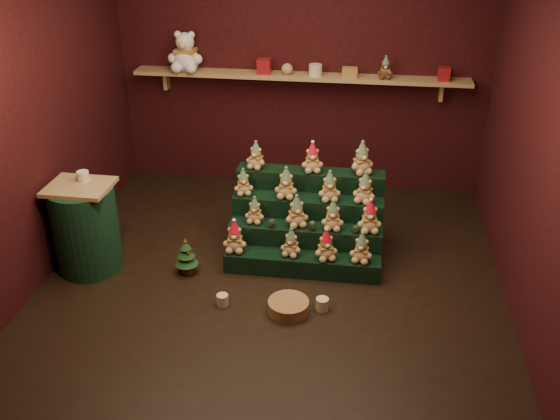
# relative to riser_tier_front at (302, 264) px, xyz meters

# --- Properties ---
(ground) EXTENTS (4.00, 4.00, 0.00)m
(ground) POSITION_rel_riser_tier_front_xyz_m (-0.24, -0.07, -0.09)
(ground) COLOR black
(ground) RESTS_ON ground
(back_wall) EXTENTS (4.00, 0.10, 2.80)m
(back_wall) POSITION_rel_riser_tier_front_xyz_m (-0.24, 1.98, 1.31)
(back_wall) COLOR black
(back_wall) RESTS_ON ground
(front_wall) EXTENTS (4.00, 0.10, 2.80)m
(front_wall) POSITION_rel_riser_tier_front_xyz_m (-0.24, -2.12, 1.31)
(front_wall) COLOR black
(front_wall) RESTS_ON ground
(left_wall) EXTENTS (0.10, 4.00, 2.80)m
(left_wall) POSITION_rel_riser_tier_front_xyz_m (-2.29, -0.07, 1.31)
(left_wall) COLOR black
(left_wall) RESTS_ON ground
(right_wall) EXTENTS (0.10, 4.00, 2.80)m
(right_wall) POSITION_rel_riser_tier_front_xyz_m (1.81, -0.07, 1.31)
(right_wall) COLOR black
(right_wall) RESTS_ON ground
(back_shelf) EXTENTS (3.60, 0.26, 0.24)m
(back_shelf) POSITION_rel_riser_tier_front_xyz_m (-0.24, 1.80, 1.20)
(back_shelf) COLOR tan
(back_shelf) RESTS_ON ground
(riser_tier_front) EXTENTS (1.40, 0.22, 0.18)m
(riser_tier_front) POSITION_rel_riser_tier_front_xyz_m (0.00, 0.00, 0.00)
(riser_tier_front) COLOR black
(riser_tier_front) RESTS_ON ground
(riser_tier_midfront) EXTENTS (1.40, 0.22, 0.36)m
(riser_tier_midfront) POSITION_rel_riser_tier_front_xyz_m (0.00, 0.22, 0.09)
(riser_tier_midfront) COLOR black
(riser_tier_midfront) RESTS_ON ground
(riser_tier_midback) EXTENTS (1.40, 0.22, 0.54)m
(riser_tier_midback) POSITION_rel_riser_tier_front_xyz_m (0.00, 0.44, 0.18)
(riser_tier_midback) COLOR black
(riser_tier_midback) RESTS_ON ground
(riser_tier_back) EXTENTS (1.40, 0.22, 0.72)m
(riser_tier_back) POSITION_rel_riser_tier_front_xyz_m (0.00, 0.66, 0.27)
(riser_tier_back) COLOR black
(riser_tier_back) RESTS_ON ground
(teddy_0) EXTENTS (0.22, 0.20, 0.30)m
(teddy_0) POSITION_rel_riser_tier_front_xyz_m (-0.61, 0.00, 0.24)
(teddy_0) COLOR tan
(teddy_0) RESTS_ON riser_tier_front
(teddy_1) EXTENTS (0.21, 0.20, 0.26)m
(teddy_1) POSITION_rel_riser_tier_front_xyz_m (-0.10, 0.00, 0.22)
(teddy_1) COLOR tan
(teddy_1) RESTS_ON riser_tier_front
(teddy_2) EXTENTS (0.26, 0.24, 0.28)m
(teddy_2) POSITION_rel_riser_tier_front_xyz_m (0.21, -0.02, 0.23)
(teddy_2) COLOR tan
(teddy_2) RESTS_ON riser_tier_front
(teddy_3) EXTENTS (0.23, 0.21, 0.28)m
(teddy_3) POSITION_rel_riser_tier_front_xyz_m (0.52, -0.01, 0.23)
(teddy_3) COLOR tan
(teddy_3) RESTS_ON riser_tier_front
(teddy_4) EXTENTS (0.19, 0.17, 0.25)m
(teddy_4) POSITION_rel_riser_tier_front_xyz_m (-0.47, 0.23, 0.39)
(teddy_4) COLOR tan
(teddy_4) RESTS_ON riser_tier_midfront
(teddy_5) EXTENTS (0.27, 0.26, 0.30)m
(teddy_5) POSITION_rel_riser_tier_front_xyz_m (-0.08, 0.23, 0.42)
(teddy_5) COLOR tan
(teddy_5) RESTS_ON riser_tier_midfront
(teddy_6) EXTENTS (0.20, 0.19, 0.28)m
(teddy_6) POSITION_rel_riser_tier_front_xyz_m (0.25, 0.21, 0.41)
(teddy_6) COLOR tan
(teddy_6) RESTS_ON riser_tier_midfront
(teddy_7) EXTENTS (0.24, 0.22, 0.30)m
(teddy_7) POSITION_rel_riser_tier_front_xyz_m (0.57, 0.21, 0.42)
(teddy_7) COLOR tan
(teddy_7) RESTS_ON riser_tier_midfront
(teddy_8) EXTENTS (0.22, 0.21, 0.25)m
(teddy_8) POSITION_rel_riser_tier_front_xyz_m (-0.61, 0.44, 0.57)
(teddy_8) COLOR tan
(teddy_8) RESTS_ON riser_tier_midback
(teddy_9) EXTENTS (0.22, 0.19, 0.29)m
(teddy_9) POSITION_rel_riser_tier_front_xyz_m (-0.20, 0.43, 0.60)
(teddy_9) COLOR tan
(teddy_9) RESTS_ON riser_tier_midback
(teddy_10) EXTENTS (0.24, 0.22, 0.29)m
(teddy_10) POSITION_rel_riser_tier_front_xyz_m (0.20, 0.42, 0.59)
(teddy_10) COLOR tan
(teddy_10) RESTS_ON riser_tier_midback
(teddy_11) EXTENTS (0.26, 0.25, 0.29)m
(teddy_11) POSITION_rel_riser_tier_front_xyz_m (0.52, 0.43, 0.60)
(teddy_11) COLOR tan
(teddy_11) RESTS_ON riser_tier_midback
(teddy_12) EXTENTS (0.23, 0.21, 0.26)m
(teddy_12) POSITION_rel_riser_tier_front_xyz_m (-0.52, 0.65, 0.76)
(teddy_12) COLOR tan
(teddy_12) RESTS_ON riser_tier_back
(teddy_13) EXTENTS (0.23, 0.22, 0.28)m
(teddy_13) POSITION_rel_riser_tier_front_xyz_m (0.01, 0.64, 0.77)
(teddy_13) COLOR tan
(teddy_13) RESTS_ON riser_tier_back
(teddy_14) EXTENTS (0.29, 0.28, 0.31)m
(teddy_14) POSITION_rel_riser_tier_front_xyz_m (0.47, 0.67, 0.78)
(teddy_14) COLOR tan
(teddy_14) RESTS_ON riser_tier_back
(snow_globe_a) EXTENTS (0.06, 0.06, 0.08)m
(snow_globe_a) POSITION_rel_riser_tier_front_xyz_m (-0.30, 0.16, 0.31)
(snow_globe_a) COLOR black
(snow_globe_a) RESTS_ON riser_tier_midfront
(snow_globe_b) EXTENTS (0.07, 0.07, 0.09)m
(snow_globe_b) POSITION_rel_riser_tier_front_xyz_m (0.07, 0.16, 0.32)
(snow_globe_b) COLOR black
(snow_globe_b) RESTS_ON riser_tier_midfront
(snow_globe_c) EXTENTS (0.06, 0.06, 0.08)m
(snow_globe_c) POSITION_rel_riser_tier_front_xyz_m (0.46, 0.16, 0.31)
(snow_globe_c) COLOR black
(snow_globe_c) RESTS_ON riser_tier_midfront
(side_table) EXTENTS (0.58, 0.58, 0.83)m
(side_table) POSITION_rel_riser_tier_front_xyz_m (-1.92, -0.16, 0.32)
(side_table) COLOR tan
(side_table) RESTS_ON ground
(table_ornament) EXTENTS (0.10, 0.10, 0.08)m
(table_ornament) POSITION_rel_riser_tier_front_xyz_m (-1.92, -0.06, 0.78)
(table_ornament) COLOR beige
(table_ornament) RESTS_ON side_table
(mini_christmas_tree) EXTENTS (0.21, 0.21, 0.35)m
(mini_christmas_tree) POSITION_rel_riser_tier_front_xyz_m (-1.03, -0.14, 0.08)
(mini_christmas_tree) COLOR #4B2E1B
(mini_christmas_tree) RESTS_ON ground
(mug_left) EXTENTS (0.10, 0.10, 0.10)m
(mug_left) POSITION_rel_riser_tier_front_xyz_m (-0.60, -0.57, -0.04)
(mug_left) COLOR beige
(mug_left) RESTS_ON ground
(mug_right) EXTENTS (0.11, 0.11, 0.11)m
(mug_right) POSITION_rel_riser_tier_front_xyz_m (0.22, -0.52, -0.04)
(mug_right) COLOR beige
(mug_right) RESTS_ON ground
(wicker_basket) EXTENTS (0.36, 0.36, 0.11)m
(wicker_basket) POSITION_rel_riser_tier_front_xyz_m (-0.05, -0.59, -0.04)
(wicker_basket) COLOR olive
(wicker_basket) RESTS_ON ground
(white_bear) EXTENTS (0.39, 0.35, 0.53)m
(white_bear) POSITION_rel_riser_tier_front_xyz_m (-1.47, 1.77, 1.50)
(white_bear) COLOR white
(white_bear) RESTS_ON back_shelf
(brown_bear) EXTENTS (0.18, 0.16, 0.23)m
(brown_bear) POSITION_rel_riser_tier_front_xyz_m (0.65, 1.77, 1.34)
(brown_bear) COLOR #462F17
(brown_bear) RESTS_ON back_shelf
(gift_tin_red_a) EXTENTS (0.14, 0.14, 0.16)m
(gift_tin_red_a) POSITION_rel_riser_tier_front_xyz_m (-0.62, 1.78, 1.31)
(gift_tin_red_a) COLOR #A71921
(gift_tin_red_a) RESTS_ON back_shelf
(gift_tin_cream) EXTENTS (0.14, 0.14, 0.12)m
(gift_tin_cream) POSITION_rel_riser_tier_front_xyz_m (-0.07, 1.78, 1.29)
(gift_tin_cream) COLOR beige
(gift_tin_cream) RESTS_ON back_shelf
(gift_tin_red_b) EXTENTS (0.12, 0.12, 0.14)m
(gift_tin_red_b) POSITION_rel_riser_tier_front_xyz_m (1.25, 1.78, 1.30)
(gift_tin_red_b) COLOR #A71921
(gift_tin_red_b) RESTS_ON back_shelf
(shelf_plush_ball) EXTENTS (0.12, 0.12, 0.12)m
(shelf_plush_ball) POSITION_rel_riser_tier_front_xyz_m (-0.37, 1.78, 1.29)
(shelf_plush_ball) COLOR tan
(shelf_plush_ball) RESTS_ON back_shelf
(scarf_gift_box) EXTENTS (0.16, 0.10, 0.10)m
(scarf_gift_box) POSITION_rel_riser_tier_front_xyz_m (0.29, 1.78, 1.28)
(scarf_gift_box) COLOR #D0581D
(scarf_gift_box) RESTS_ON back_shelf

